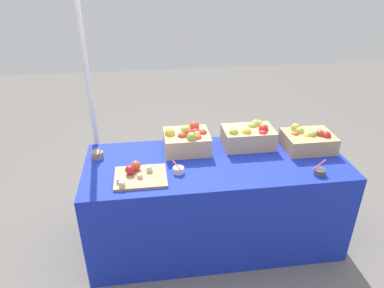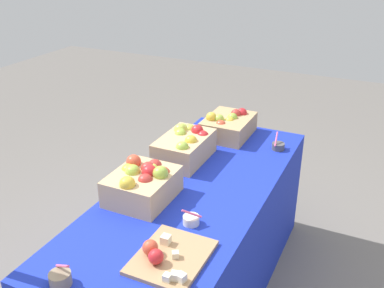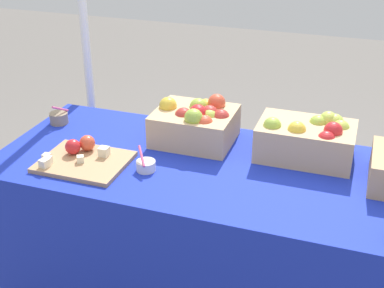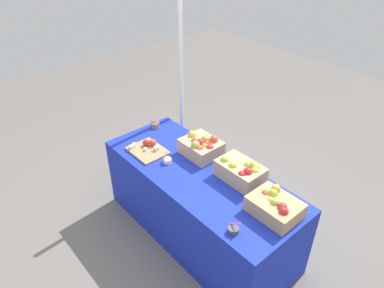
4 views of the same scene
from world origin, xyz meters
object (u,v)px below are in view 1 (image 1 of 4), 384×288
at_px(apple_crate_middle, 249,136).
at_px(sample_bowl_near, 320,171).
at_px(apple_crate_right, 188,140).
at_px(tent_pole, 90,99).
at_px(sample_bowl_mid, 97,155).
at_px(apple_crate_left, 308,140).
at_px(cutting_board_front, 138,175).
at_px(sample_bowl_far, 178,170).

relative_size(apple_crate_middle, sample_bowl_near, 3.76).
height_order(apple_crate_middle, apple_crate_right, apple_crate_right).
bearing_deg(apple_crate_right, tent_pole, 153.31).
bearing_deg(sample_bowl_mid, apple_crate_left, -2.56).
bearing_deg(apple_crate_left, apple_crate_right, 173.40).
relative_size(apple_crate_right, cutting_board_front, 0.98).
distance_m(apple_crate_left, apple_crate_middle, 0.45).
relative_size(sample_bowl_mid, sample_bowl_far, 1.12).
bearing_deg(sample_bowl_near, apple_crate_left, 79.18).
height_order(apple_crate_right, sample_bowl_far, apple_crate_right).
bearing_deg(cutting_board_front, sample_bowl_near, -6.01).
bearing_deg(sample_bowl_near, apple_crate_right, 151.07).
relative_size(apple_crate_middle, apple_crate_right, 1.14).
height_order(sample_bowl_near, sample_bowl_far, sample_bowl_near).
distance_m(apple_crate_middle, sample_bowl_near, 0.60).
xyz_separation_m(sample_bowl_mid, tent_pole, (-0.06, 0.40, 0.29)).
bearing_deg(sample_bowl_near, tent_pole, 152.10).
distance_m(apple_crate_middle, sample_bowl_mid, 1.16).
relative_size(apple_crate_left, sample_bowl_far, 3.92).
height_order(apple_crate_left, apple_crate_right, apple_crate_right).
distance_m(apple_crate_left, sample_bowl_mid, 1.59).
xyz_separation_m(apple_crate_left, sample_bowl_mid, (-1.59, 0.07, -0.04)).
xyz_separation_m(apple_crate_right, cutting_board_front, (-0.38, -0.34, -0.07)).
relative_size(apple_crate_middle, sample_bowl_mid, 3.71).
distance_m(apple_crate_left, cutting_board_front, 1.31).
height_order(apple_crate_left, apple_crate_middle, apple_crate_middle).
bearing_deg(apple_crate_middle, sample_bowl_near, -52.13).
height_order(apple_crate_right, sample_bowl_mid, apple_crate_right).
xyz_separation_m(sample_bowl_far, tent_pole, (-0.63, 0.68, 0.30)).
xyz_separation_m(apple_crate_left, cutting_board_front, (-1.29, -0.23, -0.05)).
xyz_separation_m(apple_crate_left, apple_crate_middle, (-0.43, 0.11, 0.01)).
xyz_separation_m(sample_bowl_near, sample_bowl_far, (-0.95, 0.15, -0.00)).
bearing_deg(apple_crate_right, sample_bowl_far, -108.20).
height_order(apple_crate_middle, sample_bowl_mid, apple_crate_middle).
xyz_separation_m(apple_crate_middle, sample_bowl_near, (0.36, -0.47, -0.06)).
relative_size(cutting_board_front, sample_bowl_mid, 3.31).
bearing_deg(tent_pole, cutting_board_front, -63.30).
distance_m(apple_crate_right, cutting_board_front, 0.51).
bearing_deg(sample_bowl_far, apple_crate_right, 71.80).
height_order(apple_crate_right, sample_bowl_near, apple_crate_right).
distance_m(sample_bowl_mid, sample_bowl_far, 0.64).
bearing_deg(sample_bowl_near, sample_bowl_far, 171.02).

